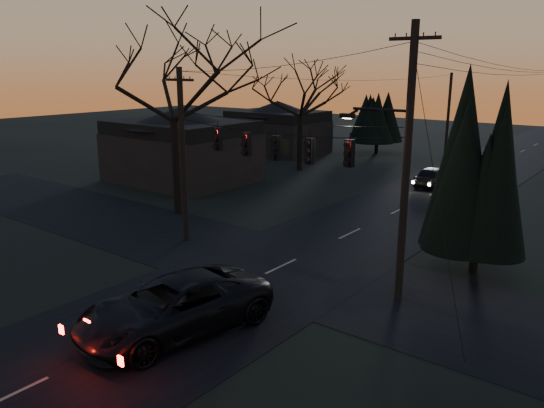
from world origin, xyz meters
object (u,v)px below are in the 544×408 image
Objects in this scene: sedan_oncoming_a at (433,177)px; sedan_oncoming_b at (472,162)px; utility_pole_right at (398,299)px; suv_near at (175,306)px; utility_pole_left at (186,240)px; evergreen_right at (483,166)px; utility_pole_far_l at (445,153)px; bare_tree_left at (172,83)px.

sedan_oncoming_b is (0.18, 8.20, -0.00)m from sedan_oncoming_a.
utility_pole_right is at bearing 105.63° from sedan_oncoming_a.
utility_pole_right is 28.68m from sedan_oncoming_b.
sedan_oncoming_a is (-1.78, 26.63, -0.17)m from suv_near.
sedan_oncoming_b is at bearing 79.47° from utility_pole_left.
utility_pole_left is 1.06× the size of evergreen_right.
utility_pole_far_l is 9.59m from sedan_oncoming_b.
bare_tree_left is (-4.21, -32.71, 7.64)m from utility_pole_far_l.
evergreen_right is 24.99m from sedan_oncoming_b.
evergreen_right reaches higher than utility_pole_far_l.
utility_pole_right is at bearing 110.23° from sedan_oncoming_b.
utility_pole_right is 1.18× the size of utility_pole_left.
sedan_oncoming_b is at bearing 103.78° from suv_near.
suv_near is at bearing 100.17° from sedan_oncoming_b.
utility_pole_right is 37.79m from utility_pole_far_l.
utility_pole_far_l is 33.85m from bare_tree_left.
sedan_oncoming_a is 8.20m from sedan_oncoming_b.
utility_pole_right is at bearing 0.00° from utility_pole_left.
utility_pole_left reaches higher than utility_pole_far_l.
bare_tree_left is 16.41m from suv_near.
sedan_oncoming_b is at bearing 108.03° from evergreen_right.
utility_pole_right reaches higher than utility_pole_left.
sedan_oncoming_a is 0.97× the size of sedan_oncoming_b.
sedan_oncoming_a is at bearing 75.75° from utility_pole_left.
utility_pole_left is 1.96× the size of sedan_oncoming_a.
evergreen_right is at bearing 114.59° from sedan_oncoming_a.
bare_tree_left reaches higher than sedan_oncoming_a.
utility_pole_left is 1.30× the size of suv_near.
utility_pole_right reaches higher than sedan_oncoming_a.
utility_pole_far_l is 0.73× the size of bare_tree_left.
evergreen_right reaches higher than sedan_oncoming_a.
utility_pole_right is 17.77m from bare_tree_left.
evergreen_right is 13.38m from suv_near.
sedan_oncoming_b is (5.20, -8.03, 0.73)m from utility_pole_far_l.
sedan_oncoming_a is at bearing 117.10° from evergreen_right.
bare_tree_left reaches higher than utility_pole_right.
bare_tree_left is (-15.71, 3.29, 7.64)m from utility_pole_right.
bare_tree_left is 2.52× the size of sedan_oncoming_a.
bare_tree_left is (-4.21, 3.29, 7.64)m from utility_pole_left.
utility_pole_left is 1.06× the size of utility_pole_far_l.
bare_tree_left is 1.67× the size of suv_near.
suv_near is 26.69m from sedan_oncoming_a.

